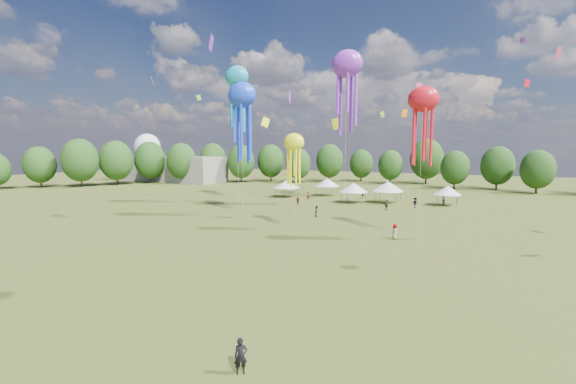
% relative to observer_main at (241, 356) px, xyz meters
% --- Properties ---
extents(ground, '(300.00, 300.00, 0.00)m').
position_rel_observer_main_xyz_m(ground, '(-9.03, 2.60, -0.82)').
color(ground, '#384416').
rests_on(ground, ground).
extents(observer_main, '(0.71, 0.69, 1.64)m').
position_rel_observer_main_xyz_m(observer_main, '(0.00, 0.00, 0.00)').
color(observer_main, black).
rests_on(observer_main, ground).
extents(spectator_near, '(1.02, 0.98, 1.65)m').
position_rel_observer_main_xyz_m(spectator_near, '(-11.94, 36.83, 0.01)').
color(spectator_near, gray).
rests_on(spectator_near, ground).
extents(spectators_far, '(25.54, 31.53, 1.82)m').
position_rel_observer_main_xyz_m(spectators_far, '(-4.13, 49.26, 0.05)').
color(spectators_far, gray).
rests_on(spectators_far, ground).
extents(festival_tents, '(36.59, 13.08, 4.15)m').
position_rel_observer_main_xyz_m(festival_tents, '(-12.38, 56.80, 2.12)').
color(festival_tents, '#47474C').
rests_on(festival_tents, ground).
extents(show_kites, '(38.93, 25.94, 27.53)m').
position_rel_observer_main_xyz_m(show_kites, '(-17.84, 42.61, 18.54)').
color(show_kites, '#1B40F8').
rests_on(show_kites, ground).
extents(small_kites, '(70.78, 56.77, 45.29)m').
position_rel_observer_main_xyz_m(small_kites, '(-8.46, 45.41, 27.83)').
color(small_kites, '#1B40F8').
rests_on(small_kites, ground).
extents(treeline, '(201.57, 95.24, 13.43)m').
position_rel_observer_main_xyz_m(treeline, '(-12.90, 65.11, 5.73)').
color(treeline, '#38281C').
rests_on(treeline, ground).
extents(hangar, '(40.00, 12.00, 8.00)m').
position_rel_observer_main_xyz_m(hangar, '(-81.03, 74.60, 3.18)').
color(hangar, gray).
rests_on(hangar, ground).
extents(radome, '(9.00, 9.00, 16.00)m').
position_rel_observer_main_xyz_m(radome, '(-97.03, 80.60, 9.17)').
color(radome, white).
rests_on(radome, ground).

